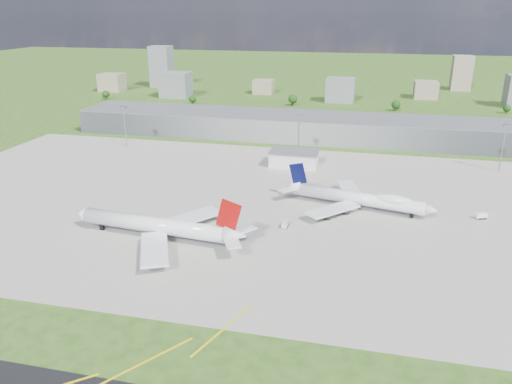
% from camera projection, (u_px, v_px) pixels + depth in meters
% --- Properties ---
extents(ground, '(1400.00, 1400.00, 0.00)m').
position_uv_depth(ground, '(291.00, 143.00, 328.15)').
color(ground, '#284B17').
rests_on(ground, ground).
extents(apron, '(360.00, 190.00, 0.08)m').
position_uv_depth(apron, '(273.00, 204.00, 225.60)').
color(apron, '#9D9B8E').
rests_on(apron, ground).
extents(terminal, '(300.00, 42.00, 15.00)m').
position_uv_depth(terminal, '(295.00, 126.00, 339.23)').
color(terminal, gray).
rests_on(terminal, ground).
extents(ops_building, '(26.00, 16.00, 8.00)m').
position_uv_depth(ops_building, '(294.00, 159.00, 278.98)').
color(ops_building, silver).
rests_on(ops_building, ground).
extents(mast_west, '(3.50, 2.00, 25.90)m').
position_uv_depth(mast_west, '(124.00, 120.00, 311.38)').
color(mast_west, gray).
rests_on(mast_west, ground).
extents(mast_center, '(3.50, 2.00, 25.90)m').
position_uv_depth(mast_center, '(299.00, 129.00, 287.90)').
color(mast_center, gray).
rests_on(mast_center, ground).
extents(mast_east, '(3.50, 2.00, 25.90)m').
position_uv_depth(mast_east, '(504.00, 140.00, 264.42)').
color(mast_east, gray).
rests_on(mast_east, ground).
extents(airliner_red_twin, '(73.00, 56.62, 20.02)m').
position_uv_depth(airliner_red_twin, '(160.00, 226.00, 189.86)').
color(airliner_red_twin, white).
rests_on(airliner_red_twin, ground).
extents(airliner_blue_quad, '(67.10, 51.84, 17.69)m').
position_uv_depth(airliner_blue_quad, '(360.00, 199.00, 218.46)').
color(airliner_blue_quad, white).
rests_on(airliner_blue_quad, ground).
extents(tug_yellow, '(3.32, 2.18, 1.60)m').
position_uv_depth(tug_yellow, '(212.00, 235.00, 193.24)').
color(tug_yellow, yellow).
rests_on(tug_yellow, ground).
extents(van_white_near, '(2.30, 4.81, 2.45)m').
position_uv_depth(van_white_near, '(285.00, 225.00, 201.48)').
color(van_white_near, silver).
rests_on(van_white_near, ground).
extents(van_white_far, '(5.23, 3.77, 2.46)m').
position_uv_depth(van_white_far, '(481.00, 216.00, 209.54)').
color(van_white_far, white).
rests_on(van_white_far, ground).
extents(bldg_far_w, '(24.00, 20.00, 18.00)m').
position_uv_depth(bldg_far_w, '(112.00, 82.00, 527.14)').
color(bldg_far_w, gray).
rests_on(bldg_far_w, ground).
extents(bldg_w, '(28.00, 22.00, 24.00)m').
position_uv_depth(bldg_w, '(176.00, 85.00, 490.76)').
color(bldg_w, slate).
rests_on(bldg_w, ground).
extents(bldg_cw, '(20.00, 18.00, 14.00)m').
position_uv_depth(bldg_cw, '(264.00, 87.00, 511.93)').
color(bldg_cw, gray).
rests_on(bldg_cw, ground).
extents(bldg_c, '(26.00, 20.00, 22.00)m').
position_uv_depth(bldg_c, '(340.00, 90.00, 466.08)').
color(bldg_c, slate).
rests_on(bldg_c, ground).
extents(bldg_ce, '(22.00, 24.00, 16.00)m').
position_uv_depth(bldg_ce, '(426.00, 90.00, 486.55)').
color(bldg_ce, gray).
rests_on(bldg_ce, ground).
extents(bldg_tall_w, '(22.00, 20.00, 44.00)m').
position_uv_depth(bldg_tall_w, '(162.00, 67.00, 550.58)').
color(bldg_tall_w, slate).
rests_on(bldg_tall_w, ground).
extents(bldg_tall_e, '(20.00, 18.00, 36.00)m').
position_uv_depth(bldg_tall_e, '(462.00, 73.00, 529.29)').
color(bldg_tall_e, gray).
rests_on(bldg_tall_e, ground).
extents(tree_far_w, '(7.20, 7.20, 8.80)m').
position_uv_depth(tree_far_w, '(106.00, 94.00, 478.56)').
color(tree_far_w, '#382314').
rests_on(tree_far_w, ground).
extents(tree_w, '(6.75, 6.75, 8.25)m').
position_uv_depth(tree_w, '(193.00, 99.00, 454.90)').
color(tree_w, '#382314').
rests_on(tree_w, ground).
extents(tree_c, '(8.10, 8.10, 9.90)m').
position_uv_depth(tree_c, '(293.00, 99.00, 449.04)').
color(tree_c, '#382314').
rests_on(tree_c, ground).
extents(tree_e, '(7.65, 7.65, 9.35)m').
position_uv_depth(tree_e, '(396.00, 105.00, 425.37)').
color(tree_e, '#382314').
rests_on(tree_e, ground).
extents(tree_far_e, '(6.30, 6.30, 7.70)m').
position_uv_depth(tree_far_e, '(507.00, 108.00, 415.63)').
color(tree_far_e, '#382314').
rests_on(tree_far_e, ground).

